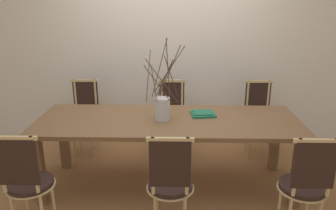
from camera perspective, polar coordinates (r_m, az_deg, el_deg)
The scene contains 11 objects.
ground_plane at distance 3.60m, azimuth -0.00°, elevation -13.59°, with size 16.00×16.00×0.00m, color olive.
wall_rear at distance 4.38m, azimuth 0.39°, elevation 14.23°, with size 12.00×0.06×3.20m.
dining_table at distance 3.31m, azimuth -0.00°, elevation -3.96°, with size 2.62×0.93×0.74m.
chair_near_leftend at distance 2.92m, azimuth -23.32°, elevation -11.90°, with size 0.39×0.39×0.93m.
chair_near_left at distance 2.67m, azimuth 0.39°, elevation -13.20°, with size 0.39×0.39×0.93m.
chair_near_center at distance 2.86m, azimuth 22.80°, elevation -12.45°, with size 0.39×0.39×0.93m.
chair_far_leftend at distance 4.25m, azimuth -14.31°, elevation -1.61°, with size 0.39×0.39×0.93m.
chair_far_left at distance 4.09m, azimuth 0.65°, elevation -1.77°, with size 0.39×0.39×0.93m.
chair_far_center at distance 4.22m, azimuth 15.47°, elevation -1.82°, with size 0.39×0.39×0.93m.
vase_centerpiece at distance 3.22m, azimuth -0.96°, elevation -0.31°, with size 0.39×0.39×0.81m.
book_stack at distance 3.41m, azimuth 6.10°, elevation -1.52°, with size 0.27×0.23×0.03m.
Camera 1 is at (0.07, -3.07, 1.89)m, focal length 35.00 mm.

